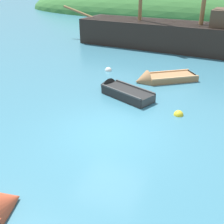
{
  "coord_description": "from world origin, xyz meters",
  "views": [
    {
      "loc": [
        3.48,
        -7.87,
        5.04
      ],
      "look_at": [
        -0.46,
        1.2,
        0.17
      ],
      "focal_mm": 44.57,
      "sensor_mm": 36.0,
      "label": 1
    }
  ],
  "objects_px": {
    "rowboat_portside": "(121,92)",
    "rowboat_outer_left": "(160,79)",
    "buoy_yellow": "(178,115)",
    "buoy_white": "(108,71)",
    "sailing_ship": "(172,39)"
  },
  "relations": [
    {
      "from": "sailing_ship",
      "to": "rowboat_portside",
      "type": "height_order",
      "value": "sailing_ship"
    },
    {
      "from": "rowboat_outer_left",
      "to": "sailing_ship",
      "type": "bearing_deg",
      "value": -118.97
    },
    {
      "from": "sailing_ship",
      "to": "rowboat_portside",
      "type": "xyz_separation_m",
      "value": [
        -0.11,
        -10.13,
        -0.59
      ]
    },
    {
      "from": "sailing_ship",
      "to": "rowboat_outer_left",
      "type": "bearing_deg",
      "value": 102.72
    },
    {
      "from": "rowboat_portside",
      "to": "rowboat_outer_left",
      "type": "bearing_deg",
      "value": -92.38
    },
    {
      "from": "sailing_ship",
      "to": "buoy_yellow",
      "type": "relative_size",
      "value": 43.0
    },
    {
      "from": "sailing_ship",
      "to": "buoy_yellow",
      "type": "height_order",
      "value": "sailing_ship"
    },
    {
      "from": "rowboat_outer_left",
      "to": "buoy_yellow",
      "type": "relative_size",
      "value": 8.39
    },
    {
      "from": "buoy_yellow",
      "to": "buoy_white",
      "type": "xyz_separation_m",
      "value": [
        -4.95,
        4.16,
        0.0
      ]
    },
    {
      "from": "rowboat_portside",
      "to": "buoy_white",
      "type": "bearing_deg",
      "value": -34.2
    },
    {
      "from": "sailing_ship",
      "to": "buoy_yellow",
      "type": "distance_m",
      "value": 11.51
    },
    {
      "from": "buoy_yellow",
      "to": "buoy_white",
      "type": "bearing_deg",
      "value": 139.97
    },
    {
      "from": "rowboat_outer_left",
      "to": "rowboat_portside",
      "type": "bearing_deg",
      "value": 27.45
    },
    {
      "from": "rowboat_outer_left",
      "to": "buoy_white",
      "type": "distance_m",
      "value": 3.31
    },
    {
      "from": "rowboat_outer_left",
      "to": "buoy_yellow",
      "type": "height_order",
      "value": "rowboat_outer_left"
    }
  ]
}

